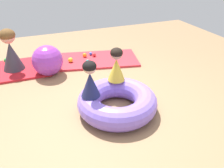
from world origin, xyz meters
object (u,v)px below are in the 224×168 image
Objects in this scene: child_in_yellow at (116,65)px; play_ball_teal at (88,61)px; play_ball_green at (6,60)px; play_ball_red at (94,55)px; play_ball_blue at (91,54)px; play_ball_orange at (85,55)px; play_ball_yellow at (70,60)px; child_in_navy at (90,79)px; exercise_ball_large at (48,61)px; adult_seated at (10,50)px; inflatable_cushion at (117,102)px.

play_ball_teal is at bearing -62.13° from child_in_yellow.
play_ball_green reaches higher than play_ball_red.
play_ball_blue is 0.66× the size of play_ball_green.
play_ball_orange is at bearing -159.79° from play_ball_blue.
child_in_yellow is at bearing -75.70° from play_ball_yellow.
child_in_navy is at bearing -106.60° from play_ball_blue.
child_in_navy reaches higher than play_ball_orange.
play_ball_teal reaches higher than play_ball_blue.
child_in_yellow is 7.39× the size of play_ball_teal.
play_ball_green reaches higher than play_ball_yellow.
exercise_ball_large is at bearing -150.47° from play_ball_orange.
child_in_navy is at bearing -108.70° from play_ball_red.
adult_seated reaches higher than play_ball_red.
child_in_navy is at bearing 162.22° from adult_seated.
inflatable_cushion is 2.01× the size of exercise_ball_large.
child_in_navy is at bearing -104.44° from play_ball_teal.
play_ball_teal is at bearing -27.86° from play_ball_yellow.
exercise_ball_large is (-0.96, -0.51, 0.20)m from play_ball_blue.
child_in_yellow reaches higher than play_ball_yellow.
play_ball_green reaches higher than play_ball_teal.
inflatable_cushion reaches higher than play_ball_yellow.
child_in_yellow is 1.71m from play_ball_orange.
play_ball_red is (0.05, -0.10, 0.01)m from play_ball_blue.
adult_seated reaches higher than play_ball_green.
inflatable_cushion is 2.05m from play_ball_blue.
child_in_yellow is 2.15m from adult_seated.
child_in_navy is 2.03m from play_ball_orange.
play_ball_green is at bearing 122.66° from inflatable_cushion.
play_ball_yellow is (1.20, -0.44, -0.00)m from play_ball_green.
play_ball_teal is (-0.07, 1.33, -0.48)m from child_in_yellow.
play_ball_green is (-0.14, 0.35, -0.33)m from adult_seated.
adult_seated is 11.36× the size of play_ball_teal.
play_ball_orange is (0.44, 1.93, -0.47)m from child_in_navy.
play_ball_orange is at bearing 167.10° from play_ball_red.
adult_seated reaches higher than play_ball_teal.
exercise_ball_large reaches higher than inflatable_cushion.
child_in_yellow is 5.67× the size of play_ball_orange.
adult_seated is 8.73× the size of play_ball_orange.
inflatable_cushion is 2.22× the size of child_in_yellow.
play_ball_blue is 0.53m from play_ball_yellow.
adult_seated is at bearing 169.58° from play_ball_teal.
child_in_navy reaches higher than play_ball_yellow.
play_ball_red is at bearing -10.86° from play_ball_green.
adult_seated is 7.66× the size of play_ball_green.
play_ball_red is 0.14× the size of exercise_ball_large.
play_ball_blue is 0.41m from play_ball_teal.
play_ball_blue is 0.16m from play_ball_orange.
play_ball_blue is 0.97× the size of play_ball_teal.
play_ball_green is at bearing 169.14° from play_ball_red.
exercise_ball_large is at bearing 115.49° from inflatable_cushion.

